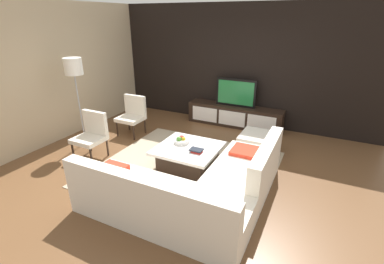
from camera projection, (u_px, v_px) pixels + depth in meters
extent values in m
plane|color=brown|center=(191.00, 170.00, 4.86)|extent=(14.00, 14.00, 0.00)
cube|color=black|center=(241.00, 66.00, 6.56)|extent=(6.40, 0.12, 2.80)
cube|color=#C6B28E|center=(58.00, 73.00, 5.79)|extent=(0.12, 5.20, 2.80)
cube|color=tan|center=(186.00, 168.00, 4.90)|extent=(2.95, 2.77, 0.01)
cube|color=black|center=(234.00, 116.00, 6.75)|extent=(2.29, 0.43, 0.50)
cube|color=white|center=(205.00, 114.00, 6.86)|extent=(0.65, 0.01, 0.35)
cube|color=white|center=(232.00, 119.00, 6.57)|extent=(0.65, 0.01, 0.35)
cube|color=white|center=(261.00, 123.00, 6.28)|extent=(0.65, 0.01, 0.35)
cube|color=black|center=(236.00, 93.00, 6.53)|extent=(0.96, 0.05, 0.66)
cube|color=#1E7238|center=(236.00, 93.00, 6.50)|extent=(0.86, 0.01, 0.55)
cube|color=silver|center=(160.00, 205.00, 3.63)|extent=(2.35, 0.85, 0.41)
cube|color=silver|center=(143.00, 193.00, 3.19)|extent=(2.35, 0.18, 0.39)
cube|color=silver|center=(242.00, 175.00, 4.31)|extent=(0.85, 1.53, 0.41)
cube|color=silver|center=(267.00, 157.00, 4.01)|extent=(0.18, 1.53, 0.39)
cube|color=red|center=(116.00, 172.00, 3.79)|extent=(0.36, 0.20, 0.22)
cube|color=red|center=(250.00, 152.00, 4.53)|extent=(0.60, 0.44, 0.06)
cube|color=black|center=(188.00, 158.00, 4.92)|extent=(0.85, 0.82, 0.33)
cube|color=white|center=(188.00, 148.00, 4.85)|extent=(1.06, 1.02, 0.05)
cylinder|color=black|center=(73.00, 151.00, 5.13)|extent=(0.04, 0.04, 0.38)
cylinder|color=black|center=(91.00, 156.00, 4.94)|extent=(0.04, 0.04, 0.38)
cylinder|color=black|center=(90.00, 142.00, 5.48)|extent=(0.04, 0.04, 0.38)
cylinder|color=black|center=(107.00, 147.00, 5.29)|extent=(0.04, 0.04, 0.38)
cube|color=silver|center=(89.00, 139.00, 5.14)|extent=(0.53, 0.50, 0.08)
cube|color=silver|center=(95.00, 123.00, 5.21)|extent=(0.53, 0.08, 0.45)
cylinder|color=#A5A5AA|center=(85.00, 142.00, 5.89)|extent=(0.28, 0.28, 0.02)
cylinder|color=#A5A5AA|center=(80.00, 110.00, 5.61)|extent=(0.03, 0.03, 1.43)
cylinder|color=white|center=(73.00, 66.00, 5.27)|extent=(0.34, 0.34, 0.32)
cube|color=silver|center=(259.00, 144.00, 5.37)|extent=(0.70, 0.70, 0.40)
cylinder|color=silver|center=(182.00, 141.00, 4.98)|extent=(0.28, 0.28, 0.07)
sphere|color=gold|center=(183.00, 139.00, 4.95)|extent=(0.08, 0.08, 0.08)
sphere|color=#B23326|center=(182.00, 138.00, 4.98)|extent=(0.10, 0.10, 0.10)
sphere|color=#4C8C33|center=(179.00, 139.00, 4.93)|extent=(0.10, 0.10, 0.10)
cylinder|color=black|center=(117.00, 128.00, 6.17)|extent=(0.04, 0.04, 0.38)
cylinder|color=black|center=(134.00, 132.00, 5.98)|extent=(0.04, 0.04, 0.38)
cylinder|color=black|center=(129.00, 122.00, 6.52)|extent=(0.04, 0.04, 0.38)
cylinder|color=black|center=(145.00, 125.00, 6.33)|extent=(0.04, 0.04, 0.38)
cube|color=silver|center=(130.00, 119.00, 6.18)|extent=(0.54, 0.50, 0.08)
cube|color=silver|center=(135.00, 105.00, 6.25)|extent=(0.54, 0.08, 0.45)
cube|color=maroon|center=(197.00, 152.00, 4.64)|extent=(0.17, 0.12, 0.03)
cube|color=#1E232D|center=(196.00, 150.00, 4.65)|extent=(0.22, 0.16, 0.02)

